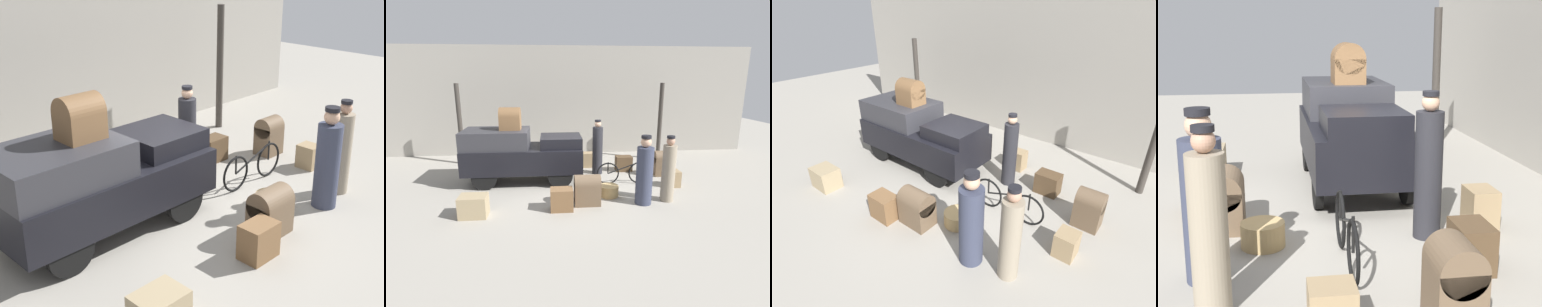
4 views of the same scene
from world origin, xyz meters
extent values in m
plane|color=gray|center=(0.00, 0.00, 0.00)|extent=(30.00, 30.00, 0.00)
cube|color=gray|center=(0.00, 4.08, 2.25)|extent=(16.00, 0.15, 4.50)
cylinder|color=#38332D|center=(-4.02, 2.72, 1.52)|extent=(0.17, 0.17, 3.04)
cylinder|color=#38332D|center=(3.71, 2.72, 1.52)|extent=(0.17, 0.17, 3.04)
cylinder|color=black|center=(-0.37, 1.15, 0.38)|extent=(0.76, 0.12, 0.76)
cylinder|color=black|center=(-0.37, -0.20, 0.38)|extent=(0.76, 0.12, 0.76)
cylinder|color=black|center=(-2.62, 1.15, 0.38)|extent=(0.76, 0.12, 0.76)
cylinder|color=black|center=(-2.62, -0.20, 0.38)|extent=(0.76, 0.12, 0.76)
cube|color=black|center=(-1.50, 0.48, 0.77)|extent=(3.62, 1.51, 0.74)
cube|color=#2D2D33|center=(-2.31, 0.48, 1.41)|extent=(1.99, 1.39, 0.56)
cube|color=black|center=(-0.32, 0.48, 1.30)|extent=(1.27, 1.18, 0.33)
torus|color=black|center=(2.11, -0.06, 0.35)|extent=(0.70, 0.04, 0.70)
torus|color=black|center=(1.11, -0.06, 0.35)|extent=(0.70, 0.04, 0.70)
cylinder|color=black|center=(1.61, -0.06, 0.52)|extent=(1.01, 0.04, 0.38)
cylinder|color=black|center=(1.11, -0.06, 0.53)|extent=(0.04, 0.04, 0.36)
cylinder|color=black|center=(2.11, -0.06, 0.55)|extent=(0.04, 0.04, 0.40)
cylinder|color=tan|center=(0.96, -0.99, 0.15)|extent=(0.54, 0.54, 0.31)
cylinder|color=#33384C|center=(1.77, -1.57, 0.76)|extent=(0.43, 0.43, 1.53)
sphere|color=tan|center=(1.77, -1.57, 1.66)|extent=(0.27, 0.27, 0.27)
cylinder|color=black|center=(1.77, -1.57, 1.80)|extent=(0.26, 0.26, 0.07)
cylinder|color=#232328|center=(0.95, 1.08, 0.81)|extent=(0.35, 0.35, 1.62)
sphere|color=tan|center=(0.95, 1.08, 1.73)|extent=(0.22, 0.22, 0.22)
cylinder|color=black|center=(0.95, 1.08, 1.84)|extent=(0.21, 0.21, 0.06)
cylinder|color=gray|center=(2.47, -1.44, 0.77)|extent=(0.35, 0.35, 1.54)
sphere|color=tan|center=(2.47, -1.44, 1.65)|extent=(0.22, 0.22, 0.22)
cylinder|color=black|center=(2.47, -1.44, 1.76)|extent=(0.21, 0.21, 0.06)
cube|color=#937A56|center=(0.73, 1.88, 0.27)|extent=(0.49, 0.37, 0.54)
cube|color=#9E8966|center=(-2.52, -1.94, 0.26)|extent=(0.65, 0.49, 0.53)
cube|color=brown|center=(3.10, 0.68, 0.32)|extent=(0.53, 0.44, 0.63)
cylinder|color=brown|center=(3.10, 0.68, 0.63)|extent=(0.53, 0.44, 0.44)
cube|color=brown|center=(0.29, -1.47, 0.28)|extent=(0.67, 0.47, 0.57)
cylinder|color=brown|center=(0.29, -1.47, 0.57)|extent=(0.67, 0.47, 0.47)
cube|color=#937A56|center=(3.07, -0.39, 0.25)|extent=(0.38, 0.41, 0.49)
cube|color=#4C3823|center=(1.94, 1.29, 0.26)|extent=(0.56, 0.40, 0.53)
cube|color=brown|center=(-0.39, -1.79, 0.28)|extent=(0.56, 0.40, 0.56)
cube|color=brown|center=(-1.86, 0.48, 1.90)|extent=(0.62, 0.52, 0.42)
cylinder|color=brown|center=(-1.86, 0.48, 2.11)|extent=(0.62, 0.52, 0.52)
camera|label=1|loc=(-5.98, -5.94, 4.42)|focal=50.00mm
camera|label=2|loc=(-0.63, -8.78, 3.28)|focal=28.00mm
camera|label=3|loc=(4.17, -4.76, 4.23)|focal=28.00mm
camera|label=4|loc=(7.17, -0.85, 2.60)|focal=50.00mm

